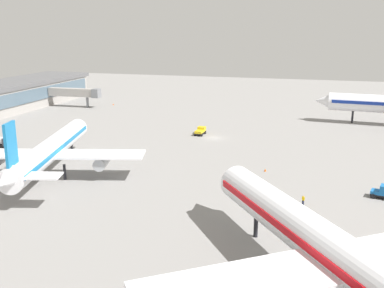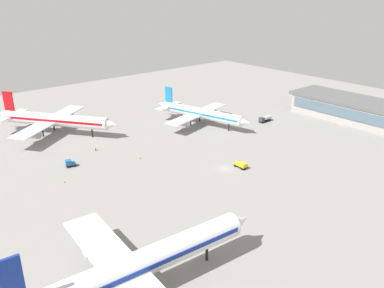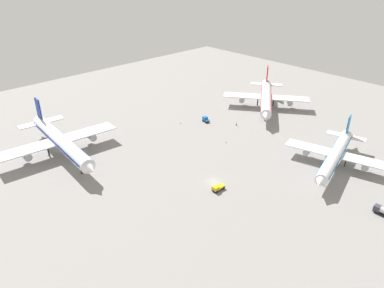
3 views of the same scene
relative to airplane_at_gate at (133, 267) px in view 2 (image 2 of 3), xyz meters
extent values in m
plane|color=gray|center=(28.23, -51.83, -6.15)|extent=(288.00, 288.00, 0.00)
cube|color=#4C6070|center=(11.66, -120.10, -1.00)|extent=(80.93, 0.30, 4.12)
cylinder|color=white|center=(-0.05, -0.62, 0.00)|extent=(8.85, 46.85, 5.12)
cone|color=white|center=(-2.05, -25.37, 0.00)|extent=(5.26, 5.50, 4.87)
cube|color=navy|center=(-0.05, -0.62, 0.39)|extent=(8.81, 45.00, 0.92)
cube|color=white|center=(0.14, 1.70, -0.51)|extent=(44.71, 10.99, 0.46)
cylinder|color=#A5A8AD|center=(12.49, 0.71, -2.30)|extent=(3.30, 6.26, 2.82)
cube|color=navy|center=(1.64, 20.28, 6.66)|extent=(0.91, 4.50, 8.20)
cylinder|color=black|center=(-1.36, -16.87, -4.35)|extent=(0.61, 0.61, 3.59)
cylinder|color=black|center=(4.34, 2.77, -4.35)|extent=(0.61, 0.61, 3.59)
cylinder|color=white|center=(94.16, -24.30, -0.39)|extent=(38.12, 29.56, 4.80)
cone|color=white|center=(75.35, -37.98, -0.39)|extent=(6.57, 6.51, 4.56)
cone|color=white|center=(112.97, -10.61, 0.33)|extent=(7.11, 6.64, 3.84)
cube|color=red|center=(94.16, -24.30, -0.03)|extent=(36.76, 28.61, 0.86)
cube|color=white|center=(95.93, -23.01, -0.87)|extent=(30.04, 37.64, 0.43)
cylinder|color=#A5A8AD|center=(102.76, -32.40, -2.55)|extent=(6.14, 5.47, 2.64)
cylinder|color=#A5A8AD|center=(89.10, -13.63, -2.55)|extent=(6.14, 5.47, 2.64)
cube|color=white|center=(110.04, -12.74, 0.09)|extent=(12.92, 15.71, 0.35)
cube|color=red|center=(110.04, -12.74, 5.85)|extent=(3.69, 2.88, 7.68)
cylinder|color=black|center=(81.81, -33.28, -4.47)|extent=(0.58, 0.58, 3.36)
cylinder|color=black|center=(99.24, -25.35, -4.47)|extent=(0.58, 0.58, 3.36)
cylinder|color=black|center=(94.73, -19.14, -4.47)|extent=(0.58, 0.58, 3.36)
cylinder|color=white|center=(65.77, -74.92, -1.14)|extent=(37.80, 13.52, 4.18)
cone|color=white|center=(46.18, -79.97, -1.14)|extent=(5.03, 4.88, 3.97)
cone|color=white|center=(85.37, -69.87, -0.51)|extent=(5.89, 4.54, 3.34)
cube|color=#1972B2|center=(65.77, -74.92, -0.82)|extent=(36.35, 13.22, 0.75)
cube|color=white|center=(67.61, -74.45, -1.55)|extent=(14.88, 36.44, 0.38)
cylinder|color=#A5A8AD|center=(70.13, -84.23, -3.02)|extent=(5.35, 3.46, 2.30)
cylinder|color=#A5A8AD|center=(65.09, -64.67, -3.02)|extent=(5.35, 3.46, 2.30)
cube|color=white|center=(82.31, -70.66, -0.72)|extent=(6.89, 14.82, 0.30)
cube|color=#1972B2|center=(82.31, -70.66, 4.29)|extent=(3.64, 1.35, 6.68)
cylinder|color=black|center=(52.91, -78.24, -4.69)|extent=(0.50, 0.50, 2.92)
cylinder|color=black|center=(69.55, -77.40, -4.69)|extent=(0.50, 0.50, 2.92)
cylinder|color=black|center=(67.88, -70.93, -4.69)|extent=(0.50, 0.50, 2.92)
cube|color=black|center=(61.62, -15.37, -5.60)|extent=(2.61, 3.56, 0.30)
cube|color=#1966B2|center=(61.79, -14.69, -4.65)|extent=(2.28, 2.20, 1.60)
cube|color=#3F596B|center=(61.98, -13.90, -4.33)|extent=(1.57, 0.46, 0.90)
cube|color=#1966B2|center=(61.41, -16.24, -5.20)|extent=(2.18, 1.81, 0.50)
cylinder|color=black|center=(60.97, -14.05, -5.75)|extent=(0.48, 0.85, 0.80)
cylinder|color=black|center=(62.81, -14.51, -5.75)|extent=(0.48, 0.85, 0.80)
cylinder|color=black|center=(60.43, -16.23, -5.75)|extent=(0.48, 0.85, 0.80)
cylinder|color=black|center=(62.28, -16.68, -5.75)|extent=(0.48, 0.85, 0.80)
cube|color=black|center=(51.10, -98.49, -5.60)|extent=(2.04, 6.34, 0.30)
cube|color=#333842|center=(51.16, -96.24, -4.65)|extent=(1.94, 1.84, 1.60)
cube|color=#3F596B|center=(51.17, -95.43, -4.33)|extent=(1.60, 0.12, 0.90)
cylinder|color=#B7B7BC|center=(51.08, -99.39, -4.55)|extent=(1.90, 4.54, 1.80)
cylinder|color=black|center=(50.21, -96.27, -5.75)|extent=(0.32, 0.81, 0.80)
cylinder|color=black|center=(52.11, -96.31, -5.75)|extent=(0.32, 0.81, 0.80)
cylinder|color=black|center=(50.10, -100.68, -5.75)|extent=(0.32, 0.81, 0.80)
cylinder|color=black|center=(52.00, -100.72, -5.75)|extent=(0.32, 0.81, 0.80)
cube|color=black|center=(25.78, -56.19, -5.60)|extent=(4.47, 2.06, 0.30)
cube|color=gold|center=(24.48, -56.14, -4.85)|extent=(1.87, 1.96, 1.20)
cube|color=#3F596B|center=(23.68, -56.11, -4.61)|extent=(0.14, 1.60, 0.67)
cube|color=gold|center=(26.68, -56.22, -5.15)|extent=(2.67, 1.99, 0.60)
cylinder|color=black|center=(24.21, -57.08, -5.75)|extent=(0.81, 0.33, 0.80)
cylinder|color=black|center=(24.28, -55.18, -5.75)|extent=(0.81, 0.33, 0.80)
cylinder|color=black|center=(27.29, -57.19, -5.75)|extent=(0.81, 0.33, 0.80)
cylinder|color=black|center=(27.36, -55.29, -5.75)|extent=(0.81, 0.33, 0.80)
cylinder|color=#1E2338|center=(68.45, -27.66, -5.72)|extent=(0.45, 0.45, 0.85)
cylinder|color=yellow|center=(68.45, -27.66, -5.00)|extent=(0.54, 0.54, 0.60)
sphere|color=tan|center=(68.45, -27.66, -4.59)|extent=(0.22, 0.22, 0.22)
cylinder|color=yellow|center=(68.61, -27.48, -5.00)|extent=(0.10, 0.10, 0.54)
cylinder|color=yellow|center=(68.29, -27.84, -5.00)|extent=(0.10, 0.10, 0.54)
cone|color=#EA590C|center=(52.57, -35.66, -5.85)|extent=(0.44, 0.44, 0.60)
cone|color=#EA590C|center=(51.95, -8.88, -5.85)|extent=(0.44, 0.44, 0.60)
camera|label=1|loc=(138.41, -25.90, 21.43)|focal=42.46mm
camera|label=2|loc=(-51.55, 29.84, 46.97)|focal=37.03mm
camera|label=3|loc=(-48.56, -121.88, 61.69)|focal=34.44mm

